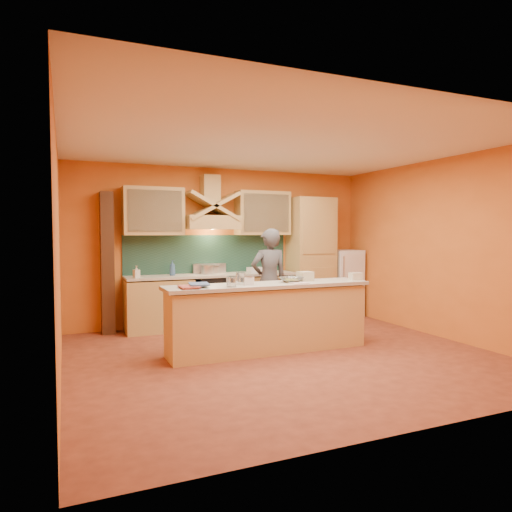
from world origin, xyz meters
name	(u,v)px	position (x,y,z in m)	size (l,w,h in m)	color
floor	(285,356)	(0.00, 0.00, 0.00)	(5.50, 5.00, 0.01)	brown
ceiling	(285,144)	(0.00, 0.00, 2.80)	(5.50, 5.00, 0.01)	white
wall_back	(224,246)	(0.00, 2.50, 1.40)	(5.50, 0.02, 2.80)	orange
wall_front	(422,263)	(0.00, -2.50, 1.40)	(5.50, 0.02, 2.80)	orange
wall_left	(58,255)	(-2.75, 0.00, 1.40)	(0.02, 5.00, 2.80)	orange
wall_right	(443,248)	(2.75, 0.00, 1.40)	(0.02, 5.00, 2.80)	orange
base_cabinet_left	(159,305)	(-1.25, 2.20, 0.43)	(1.10, 0.60, 0.86)	tan
base_cabinet_right	(263,299)	(0.65, 2.20, 0.43)	(1.10, 0.60, 0.86)	tan
counter_top	(213,275)	(-0.30, 2.20, 0.90)	(3.00, 0.62, 0.04)	#BFB5A1
stove	(213,301)	(-0.30, 2.20, 0.45)	(0.60, 0.58, 0.90)	black
backsplash	(208,254)	(-0.30, 2.48, 1.25)	(3.00, 0.03, 0.70)	#19382F
range_hood	(212,222)	(-0.30, 2.25, 1.82)	(0.92, 0.50, 0.24)	tan
hood_chimney	(210,190)	(-0.30, 2.35, 2.40)	(0.30, 0.30, 0.50)	tan
upper_cabinet_left	(153,211)	(-1.30, 2.33, 2.00)	(1.00, 0.35, 0.80)	tan
upper_cabinet_right	(263,213)	(0.70, 2.33, 2.00)	(1.00, 0.35, 0.80)	tan
pantry_column	(311,258)	(1.65, 2.20, 1.15)	(0.80, 0.60, 2.30)	tan
fridge	(344,283)	(2.40, 2.20, 0.65)	(0.58, 0.60, 1.30)	white
trim_column_left	(107,263)	(-2.05, 2.35, 1.15)	(0.20, 0.30, 2.30)	#472816
island_body	(269,320)	(-0.10, 0.30, 0.44)	(2.80, 0.55, 0.88)	#E0BD73
island_top	(269,285)	(-0.10, 0.30, 0.92)	(2.90, 0.62, 0.05)	#BFB5A1
person	(269,281)	(0.39, 1.37, 0.85)	(0.62, 0.41, 1.71)	#4C4C51
pot_large	(208,270)	(-0.39, 2.24, 0.98)	(0.23, 0.23, 0.17)	silver
pot_small	(214,270)	(-0.23, 2.36, 0.97)	(0.20, 0.20, 0.14)	silver
soap_bottle_a	(136,272)	(-1.63, 2.03, 1.02)	(0.09, 0.09, 0.20)	silver
soap_bottle_b	(172,268)	(-1.01, 2.21, 1.05)	(0.10, 0.10, 0.26)	#315587
bowl_back	(270,271)	(0.75, 2.08, 0.95)	(0.22, 0.22, 0.07)	white
dish_rack	(255,270)	(0.50, 2.20, 0.97)	(0.26, 0.21, 0.09)	silver
book_lower	(180,288)	(-1.37, 0.19, 0.96)	(0.23, 0.31, 0.03)	#A5453B
book_upper	(189,285)	(-1.22, 0.29, 0.98)	(0.25, 0.34, 0.03)	#3F5B8A
jar_large	(240,278)	(-0.48, 0.38, 1.02)	(0.13, 0.13, 0.16)	white
jar_small	(231,282)	(-0.70, 0.14, 1.01)	(0.13, 0.13, 0.13)	white
kitchen_scale	(249,281)	(-0.41, 0.25, 1.00)	(0.13, 0.13, 0.11)	white
mixing_bowl	(292,280)	(0.26, 0.30, 0.98)	(0.31, 0.31, 0.08)	silver
cloth	(299,283)	(0.27, 0.11, 0.95)	(0.23, 0.17, 0.02)	beige
grocery_bag_a	(305,276)	(0.53, 0.40, 1.01)	(0.21, 0.17, 0.13)	beige
grocery_bag_b	(356,276)	(1.28, 0.22, 1.00)	(0.17, 0.14, 0.11)	beige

